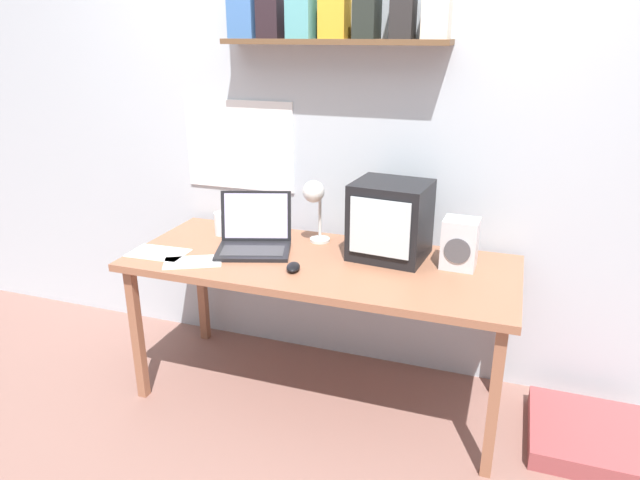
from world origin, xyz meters
name	(u,v)px	position (x,y,z in m)	size (l,w,h in m)	color
ground_plane	(320,393)	(0.00, 0.00, 0.00)	(12.00, 12.00, 0.00)	#886056
back_wall	(348,122)	(0.00, 0.44, 1.32)	(5.60, 0.24, 2.60)	silver
corner_desk	(320,271)	(0.00, 0.00, 0.68)	(1.81, 0.74, 0.74)	#975F44
crt_monitor	(390,220)	(0.29, 0.15, 0.92)	(0.37, 0.34, 0.36)	black
laptop	(255,235)	(-0.36, 0.04, 0.80)	(0.43, 0.40, 0.26)	black
desk_lamp	(315,198)	(-0.09, 0.19, 0.98)	(0.12, 0.17, 0.33)	silver
juice_glass	(222,225)	(-0.60, 0.17, 0.79)	(0.08, 0.08, 0.12)	white
space_heater	(460,244)	(0.62, 0.13, 0.85)	(0.16, 0.14, 0.23)	silver
computer_mouse	(293,267)	(-0.07, -0.16, 0.75)	(0.08, 0.12, 0.03)	black
open_notebook	(193,262)	(-0.55, -0.22, 0.74)	(0.30, 0.26, 0.00)	silver
printed_handout	(158,253)	(-0.77, -0.18, 0.74)	(0.28, 0.19, 0.00)	white
floor_cushion	(589,436)	(1.26, 0.03, 0.04)	(0.51, 0.51, 0.09)	#984446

